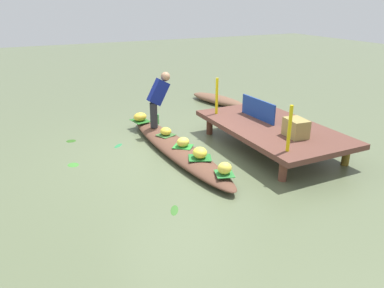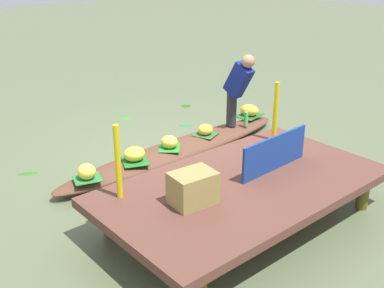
{
  "view_description": "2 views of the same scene",
  "coord_description": "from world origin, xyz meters",
  "px_view_note": "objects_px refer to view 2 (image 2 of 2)",
  "views": [
    {
      "loc": [
        6.24,
        -2.7,
        2.86
      ],
      "look_at": [
        0.37,
        0.16,
        0.29
      ],
      "focal_mm": 34.87,
      "sensor_mm": 36.0,
      "label": 1
    },
    {
      "loc": [
        4.01,
        4.98,
        2.86
      ],
      "look_at": [
        0.28,
        0.62,
        0.47
      ],
      "focal_mm": 44.35,
      "sensor_mm": 36.0,
      "label": 2
    }
  ],
  "objects_px": {
    "banana_bunch_1": "(205,130)",
    "banana_bunch_3": "(134,154)",
    "banana_bunch_0": "(169,142)",
    "banana_bunch_2": "(249,110)",
    "banana_bunch_4": "(87,172)",
    "water_bottle": "(246,119)",
    "vendor_boat": "(179,150)",
    "market_banner": "(275,153)",
    "vendor_person": "(238,86)",
    "produce_crate": "(193,188)"
  },
  "relations": [
    {
      "from": "banana_bunch_1",
      "to": "banana_bunch_3",
      "type": "height_order",
      "value": "banana_bunch_3"
    },
    {
      "from": "banana_bunch_1",
      "to": "banana_bunch_0",
      "type": "bearing_deg",
      "value": 4.1
    },
    {
      "from": "banana_bunch_1",
      "to": "banana_bunch_3",
      "type": "distance_m",
      "value": 1.37
    },
    {
      "from": "banana_bunch_2",
      "to": "banana_bunch_4",
      "type": "relative_size",
      "value": 1.35
    },
    {
      "from": "water_bottle",
      "to": "vendor_boat",
      "type": "bearing_deg",
      "value": -4.91
    },
    {
      "from": "vendor_boat",
      "to": "banana_bunch_4",
      "type": "relative_size",
      "value": 17.47
    },
    {
      "from": "vendor_boat",
      "to": "banana_bunch_2",
      "type": "relative_size",
      "value": 12.96
    },
    {
      "from": "vendor_boat",
      "to": "market_banner",
      "type": "xyz_separation_m",
      "value": [
        0.09,
        1.84,
        0.59
      ]
    },
    {
      "from": "vendor_boat",
      "to": "banana_bunch_1",
      "type": "height_order",
      "value": "banana_bunch_1"
    },
    {
      "from": "banana_bunch_0",
      "to": "banana_bunch_4",
      "type": "bearing_deg",
      "value": 4.47
    },
    {
      "from": "vendor_person",
      "to": "water_bottle",
      "type": "bearing_deg",
      "value": 168.83
    },
    {
      "from": "banana_bunch_4",
      "to": "banana_bunch_1",
      "type": "bearing_deg",
      "value": -175.66
    },
    {
      "from": "banana_bunch_1",
      "to": "produce_crate",
      "type": "relative_size",
      "value": 0.54
    },
    {
      "from": "banana_bunch_1",
      "to": "banana_bunch_4",
      "type": "relative_size",
      "value": 1.01
    },
    {
      "from": "banana_bunch_2",
      "to": "water_bottle",
      "type": "distance_m",
      "value": 0.48
    },
    {
      "from": "banana_bunch_3",
      "to": "produce_crate",
      "type": "relative_size",
      "value": 0.65
    },
    {
      "from": "banana_bunch_1",
      "to": "water_bottle",
      "type": "height_order",
      "value": "water_bottle"
    },
    {
      "from": "banana_bunch_2",
      "to": "vendor_person",
      "type": "relative_size",
      "value": 0.27
    },
    {
      "from": "banana_bunch_2",
      "to": "banana_bunch_3",
      "type": "height_order",
      "value": "banana_bunch_3"
    },
    {
      "from": "banana_bunch_1",
      "to": "banana_bunch_2",
      "type": "distance_m",
      "value": 1.16
    },
    {
      "from": "water_bottle",
      "to": "produce_crate",
      "type": "height_order",
      "value": "produce_crate"
    },
    {
      "from": "banana_bunch_2",
      "to": "market_banner",
      "type": "relative_size",
      "value": 0.29
    },
    {
      "from": "banana_bunch_0",
      "to": "produce_crate",
      "type": "relative_size",
      "value": 0.57
    },
    {
      "from": "banana_bunch_2",
      "to": "banana_bunch_4",
      "type": "xyz_separation_m",
      "value": [
        3.26,
        0.33,
        0.0
      ]
    },
    {
      "from": "water_bottle",
      "to": "market_banner",
      "type": "xyz_separation_m",
      "value": [
        1.37,
        1.73,
        0.37
      ]
    },
    {
      "from": "banana_bunch_0",
      "to": "banana_bunch_2",
      "type": "height_order",
      "value": "banana_bunch_2"
    },
    {
      "from": "banana_bunch_2",
      "to": "vendor_boat",
      "type": "bearing_deg",
      "value": 5.91
    },
    {
      "from": "market_banner",
      "to": "banana_bunch_0",
      "type": "bearing_deg",
      "value": -87.87
    },
    {
      "from": "water_bottle",
      "to": "produce_crate",
      "type": "xyz_separation_m",
      "value": [
        2.59,
        1.71,
        0.33
      ]
    },
    {
      "from": "vendor_boat",
      "to": "banana_bunch_1",
      "type": "distance_m",
      "value": 0.56
    },
    {
      "from": "banana_bunch_2",
      "to": "market_banner",
      "type": "bearing_deg",
      "value": 48.88
    },
    {
      "from": "banana_bunch_3",
      "to": "produce_crate",
      "type": "bearing_deg",
      "value": 75.19
    },
    {
      "from": "banana_bunch_2",
      "to": "banana_bunch_4",
      "type": "height_order",
      "value": "banana_bunch_4"
    },
    {
      "from": "banana_bunch_2",
      "to": "produce_crate",
      "type": "relative_size",
      "value": 0.72
    },
    {
      "from": "banana_bunch_1",
      "to": "vendor_person",
      "type": "bearing_deg",
      "value": 172.06
    },
    {
      "from": "banana_bunch_0",
      "to": "market_banner",
      "type": "distance_m",
      "value": 1.84
    },
    {
      "from": "banana_bunch_1",
      "to": "vendor_person",
      "type": "distance_m",
      "value": 0.84
    },
    {
      "from": "banana_bunch_3",
      "to": "water_bottle",
      "type": "xyz_separation_m",
      "value": [
        -2.13,
        0.02,
        0.01
      ]
    },
    {
      "from": "banana_bunch_0",
      "to": "banana_bunch_2",
      "type": "xyz_separation_m",
      "value": [
        -1.89,
        -0.22,
        0.01
      ]
    },
    {
      "from": "vendor_person",
      "to": "banana_bunch_0",
      "type": "bearing_deg",
      "value": -1.26
    },
    {
      "from": "vendor_person",
      "to": "produce_crate",
      "type": "relative_size",
      "value": 2.71
    },
    {
      "from": "vendor_boat",
      "to": "banana_bunch_2",
      "type": "distance_m",
      "value": 1.7
    },
    {
      "from": "banana_bunch_1",
      "to": "banana_bunch_3",
      "type": "bearing_deg",
      "value": 4.06
    },
    {
      "from": "vendor_person",
      "to": "water_bottle",
      "type": "distance_m",
      "value": 0.6
    },
    {
      "from": "banana_bunch_4",
      "to": "vendor_person",
      "type": "xyz_separation_m",
      "value": [
        -2.7,
        -0.08,
        0.58
      ]
    },
    {
      "from": "banana_bunch_1",
      "to": "vendor_person",
      "type": "relative_size",
      "value": 0.2
    },
    {
      "from": "vendor_boat",
      "to": "produce_crate",
      "type": "distance_m",
      "value": 2.3
    },
    {
      "from": "market_banner",
      "to": "vendor_boat",
      "type": "bearing_deg",
      "value": -94.68
    },
    {
      "from": "vendor_person",
      "to": "water_bottle",
      "type": "height_order",
      "value": "vendor_person"
    },
    {
      "from": "water_bottle",
      "to": "produce_crate",
      "type": "distance_m",
      "value": 3.12
    }
  ]
}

